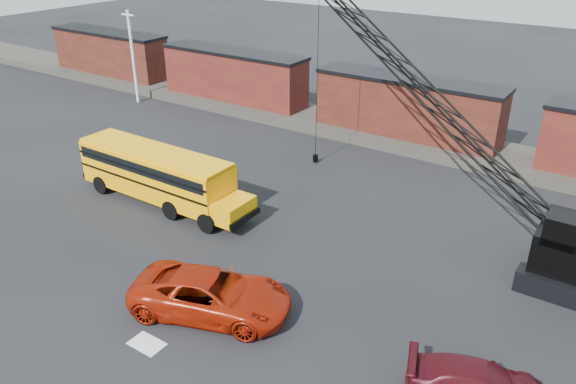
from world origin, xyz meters
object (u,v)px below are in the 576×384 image
crawler_crane (426,93)px  school_bus (160,174)px  red_pickup (211,294)px  maroon_suv (478,384)px

crawler_crane → school_bus: bearing=-149.6°
red_pickup → crawler_crane: 15.09m
school_bus → maroon_suv: (19.79, -4.63, -1.09)m
school_bus → maroon_suv: size_ratio=2.40×
school_bus → crawler_crane: (12.50, 7.34, 5.06)m
school_bus → crawler_crane: size_ratio=0.56×
maroon_suv → crawler_crane: crawler_crane is taller
crawler_crane → red_pickup: bearing=-104.2°
school_bus → red_pickup: 10.99m
maroon_suv → crawler_crane: 15.30m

